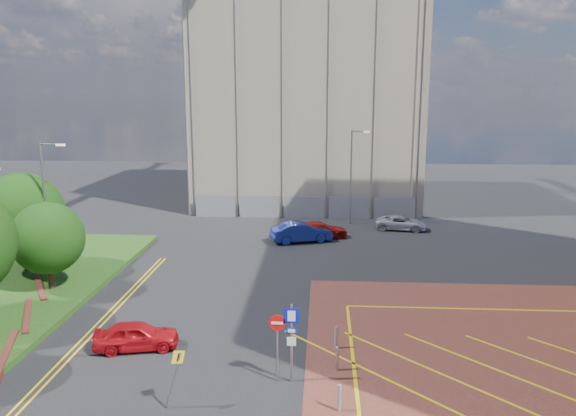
# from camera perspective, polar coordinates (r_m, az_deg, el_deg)

# --- Properties ---
(ground) EXTENTS (140.00, 140.00, 0.00)m
(ground) POSITION_cam_1_polar(r_m,az_deg,el_deg) (22.12, -1.16, -18.42)
(ground) COLOR black
(ground) RESTS_ON ground
(retaining_wall) EXTENTS (6.06, 20.33, 0.40)m
(retaining_wall) POSITION_cam_1_polar(r_m,az_deg,el_deg) (27.25, -27.09, -13.24)
(retaining_wall) COLOR maroon
(retaining_wall) RESTS_ON ground
(tree_c) EXTENTS (4.00, 4.00, 4.90)m
(tree_c) POSITION_cam_1_polar(r_m,az_deg,el_deg) (33.70, -23.23, -2.83)
(tree_c) COLOR #3D2B1C
(tree_c) RESTS_ON grass_bed
(tree_d) EXTENTS (5.00, 5.00, 6.08)m
(tree_d) POSITION_cam_1_polar(r_m,az_deg,el_deg) (37.53, -25.38, -0.55)
(tree_d) COLOR #3D2B1C
(tree_d) RESTS_ON grass_bed
(lamp_left_far) EXTENTS (1.53, 0.16, 8.00)m
(lamp_left_far) POSITION_cam_1_polar(r_m,az_deg,el_deg) (35.55, -23.32, 0.30)
(lamp_left_far) COLOR #9EA0A8
(lamp_left_far) RESTS_ON grass_bed
(lamp_back) EXTENTS (1.53, 0.16, 8.00)m
(lamp_back) POSITION_cam_1_polar(r_m,az_deg,el_deg) (47.61, 6.51, 3.50)
(lamp_back) COLOR #9EA0A8
(lamp_back) RESTS_ON ground
(sign_cluster) EXTENTS (1.17, 0.12, 3.20)m
(sign_cluster) POSITION_cam_1_polar(r_m,az_deg,el_deg) (22.08, -0.18, -12.77)
(sign_cluster) COLOR #9EA0A8
(sign_cluster) RESTS_ON ground
(warning_sign) EXTENTS (0.78, 0.42, 2.25)m
(warning_sign) POSITION_cam_1_polar(r_m,az_deg,el_deg) (20.99, -11.41, -15.99)
(warning_sign) COLOR #9EA0A8
(warning_sign) RESTS_ON ground
(bollard_row) EXTENTS (0.14, 11.14, 0.90)m
(bollard_row) POSITION_cam_1_polar(r_m,az_deg,el_deg) (20.40, 5.28, -19.76)
(bollard_row) COLOR #9EA0A8
(bollard_row) RESTS_ON forecourt
(construction_building) EXTENTS (21.20, 19.20, 22.00)m
(construction_building) POSITION_cam_1_polar(r_m,az_deg,el_deg) (59.09, 2.04, 11.61)
(construction_building) COLOR #ADA18E
(construction_building) RESTS_ON ground
(construction_fence) EXTENTS (21.60, 0.06, 2.00)m
(construction_fence) POSITION_cam_1_polar(r_m,az_deg,el_deg) (50.10, 2.79, 0.07)
(construction_fence) COLOR gray
(construction_fence) RESTS_ON ground
(car_red_left) EXTENTS (3.88, 2.20, 1.24)m
(car_red_left) POSITION_cam_1_polar(r_m,az_deg,el_deg) (26.10, -15.16, -12.40)
(car_red_left) COLOR red
(car_red_left) RESTS_ON ground
(car_blue_back) EXTENTS (4.83, 2.96, 1.50)m
(car_blue_back) POSITION_cam_1_polar(r_m,az_deg,el_deg) (42.28, 1.36, -2.46)
(car_blue_back) COLOR navy
(car_blue_back) RESTS_ON ground
(car_red_back) EXTENTS (4.68, 3.07, 1.26)m
(car_red_back) POSITION_cam_1_polar(r_m,az_deg,el_deg) (43.44, 3.25, -2.26)
(car_red_back) COLOR #9F170D
(car_red_back) RESTS_ON ground
(car_silver_back) EXTENTS (4.41, 2.56, 1.15)m
(car_silver_back) POSITION_cam_1_polar(r_m,az_deg,el_deg) (46.91, 11.44, -1.49)
(car_silver_back) COLOR silver
(car_silver_back) RESTS_ON ground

